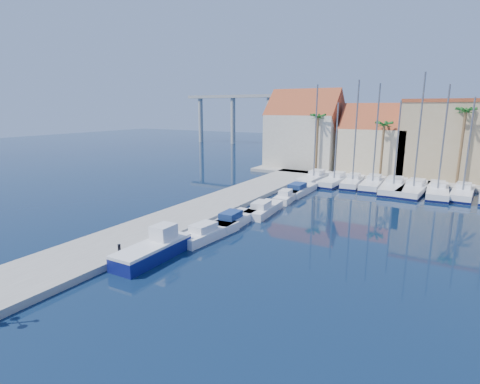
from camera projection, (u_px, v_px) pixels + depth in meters
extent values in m
plane|color=black|center=(181.00, 289.00, 22.72)|extent=(260.00, 260.00, 0.00)
cube|color=gray|center=(195.00, 212.00, 38.45)|extent=(6.00, 77.00, 0.50)
cube|color=gray|center=(427.00, 177.00, 58.22)|extent=(54.00, 16.00, 0.50)
cylinder|color=black|center=(119.00, 248.00, 27.26)|extent=(0.22, 0.22, 0.55)
cube|color=navy|center=(153.00, 253.00, 27.08)|extent=(2.21, 6.46, 0.97)
cube|color=white|center=(152.00, 245.00, 26.95)|extent=(2.21, 6.46, 0.21)
cube|color=white|center=(164.00, 233.00, 27.91)|extent=(1.41, 1.73, 1.18)
cube|color=white|center=(208.00, 233.00, 31.66)|extent=(2.58, 6.44, 0.80)
cube|color=white|center=(203.00, 227.00, 31.01)|extent=(1.60, 2.32, 0.60)
cube|color=white|center=(234.00, 220.00, 35.22)|extent=(2.30, 6.41, 0.80)
cube|color=navy|center=(231.00, 215.00, 34.52)|extent=(1.51, 2.27, 0.60)
cube|color=white|center=(264.00, 210.00, 38.93)|extent=(2.55, 6.57, 0.80)
cube|color=white|center=(261.00, 204.00, 38.21)|extent=(1.61, 2.36, 0.60)
cube|color=white|center=(287.00, 197.00, 44.24)|extent=(2.21, 5.47, 0.80)
cube|color=white|center=(285.00, 192.00, 43.62)|extent=(1.37, 1.97, 0.60)
cube|color=white|center=(299.00, 190.00, 48.14)|extent=(2.37, 7.34, 0.80)
cube|color=navy|center=(297.00, 186.00, 47.37)|extent=(1.65, 2.57, 0.60)
cube|color=white|center=(315.00, 178.00, 55.57)|extent=(2.53, 9.27, 1.00)
cube|color=#0B0F3A|center=(315.00, 180.00, 55.64)|extent=(2.59, 9.34, 0.28)
cube|color=white|center=(317.00, 172.00, 56.17)|extent=(1.72, 2.80, 0.60)
cylinder|color=slate|center=(316.00, 131.00, 53.65)|extent=(0.20, 0.20, 12.92)
cube|color=white|center=(335.00, 181.00, 53.72)|extent=(2.76, 8.96, 1.00)
cube|color=#0B0F3A|center=(335.00, 183.00, 53.79)|extent=(2.82, 9.03, 0.28)
cube|color=white|center=(337.00, 174.00, 54.27)|extent=(1.75, 2.74, 0.60)
cylinder|color=slate|center=(336.00, 141.00, 52.09)|extent=(0.20, 0.20, 10.45)
cube|color=white|center=(353.00, 182.00, 52.62)|extent=(2.65, 8.22, 1.00)
cube|color=#0B0F3A|center=(353.00, 185.00, 52.69)|extent=(2.71, 8.28, 0.28)
cube|color=white|center=(354.00, 176.00, 53.15)|extent=(1.63, 2.52, 0.60)
cylinder|color=slate|center=(356.00, 131.00, 50.68)|extent=(0.20, 0.20, 13.36)
cube|color=white|center=(373.00, 184.00, 51.56)|extent=(2.62, 8.99, 1.00)
cube|color=#0B0F3A|center=(373.00, 186.00, 51.64)|extent=(2.68, 9.05, 0.28)
cube|color=white|center=(374.00, 177.00, 52.15)|extent=(1.71, 2.73, 0.60)
cylinder|color=slate|center=(376.00, 133.00, 49.65)|extent=(0.20, 0.20, 12.84)
cube|color=white|center=(394.00, 187.00, 49.65)|extent=(3.18, 10.60, 1.00)
cube|color=#0B0F3A|center=(393.00, 189.00, 49.72)|extent=(3.24, 10.66, 0.28)
cube|color=white|center=(395.00, 180.00, 50.38)|extent=(2.04, 3.23, 0.60)
cylinder|color=slate|center=(397.00, 143.00, 47.91)|extent=(0.20, 0.20, 10.63)
cube|color=white|center=(414.00, 189.00, 48.19)|extent=(3.52, 10.37, 1.00)
cube|color=#0B0F3A|center=(414.00, 192.00, 48.26)|extent=(3.59, 10.44, 0.28)
cube|color=white|center=(416.00, 182.00, 48.82)|extent=(2.11, 3.20, 0.60)
cylinder|color=slate|center=(419.00, 131.00, 46.13)|extent=(0.20, 0.20, 13.96)
cube|color=white|center=(437.00, 191.00, 46.92)|extent=(2.86, 9.46, 1.00)
cube|color=#0B0F3A|center=(437.00, 194.00, 46.99)|extent=(2.92, 9.53, 0.28)
cube|color=white|center=(438.00, 184.00, 47.55)|extent=(1.83, 2.88, 0.60)
cylinder|color=slate|center=(444.00, 138.00, 45.03)|extent=(0.20, 0.20, 12.45)
cube|color=white|center=(463.00, 193.00, 45.97)|extent=(2.81, 8.74, 1.00)
cube|color=#0B0F3A|center=(462.00, 196.00, 46.04)|extent=(2.87, 8.80, 0.28)
cube|color=white|center=(464.00, 186.00, 46.49)|extent=(1.74, 2.68, 0.60)
cylinder|color=slate|center=(469.00, 145.00, 44.30)|extent=(0.20, 0.20, 11.00)
cube|color=beige|center=(304.00, 141.00, 66.14)|extent=(12.00, 9.00, 9.00)
cube|color=#943C20|center=(305.00, 115.00, 65.14)|extent=(12.30, 9.00, 9.00)
cube|color=beige|center=(374.00, 150.00, 60.47)|extent=(10.00, 8.00, 7.00)
cube|color=#943C20|center=(376.00, 129.00, 59.70)|extent=(10.30, 8.00, 8.00)
cube|color=tan|center=(454.00, 140.00, 55.48)|extent=(14.00, 10.00, 11.00)
cube|color=#943C20|center=(459.00, 101.00, 54.21)|extent=(14.20, 10.20, 0.50)
cylinder|color=brown|center=(317.00, 144.00, 59.96)|extent=(0.36, 0.36, 9.00)
sphere|color=#18551B|center=(318.00, 117.00, 59.00)|extent=(2.60, 2.60, 2.60)
cylinder|color=brown|center=(382.00, 151.00, 55.16)|extent=(0.36, 0.36, 8.00)
sphere|color=#18551B|center=(384.00, 125.00, 54.31)|extent=(2.60, 2.60, 2.60)
cylinder|color=brown|center=(461.00, 148.00, 50.04)|extent=(0.36, 0.36, 10.00)
sphere|color=#18551B|center=(466.00, 111.00, 48.97)|extent=(2.60, 2.60, 2.60)
cube|color=#9E9E99|center=(257.00, 96.00, 107.39)|extent=(48.00, 2.20, 0.90)
cylinder|color=#9E9E99|center=(201.00, 120.00, 118.75)|extent=(1.40, 1.40, 14.00)
cylinder|color=#9E9E99|center=(233.00, 120.00, 112.86)|extent=(1.40, 1.40, 14.00)
cylinder|color=#9E9E99|center=(269.00, 121.00, 106.97)|extent=(1.40, 1.40, 14.00)
cylinder|color=#9E9E99|center=(309.00, 122.00, 101.09)|extent=(1.40, 1.40, 14.00)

